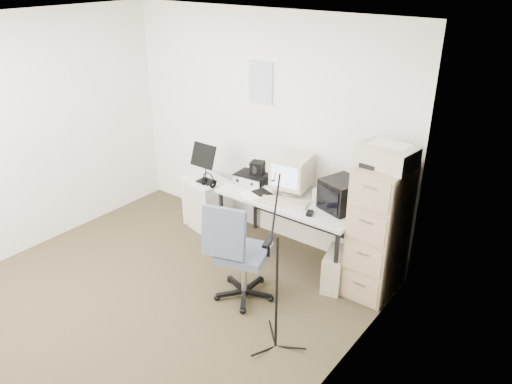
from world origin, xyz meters
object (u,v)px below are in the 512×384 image
Objects in this scene: filing_cabinet at (379,230)px; desk at (291,228)px; office_chair at (244,251)px; side_cart at (207,203)px.

desk is (-0.95, -0.03, -0.29)m from filing_cabinet.
office_chair reaches higher than side_cart.
side_cart is at bearing 128.65° from office_chair.
office_chair is at bearing -88.28° from desk.
side_cart is (-1.19, -0.00, -0.06)m from desk.
filing_cabinet reaches higher than desk.
office_chair is (0.02, -0.82, 0.13)m from desk.
filing_cabinet is at bearing 25.53° from office_chair.
desk is 1.51× the size of office_chair.
filing_cabinet is 0.87× the size of desk.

